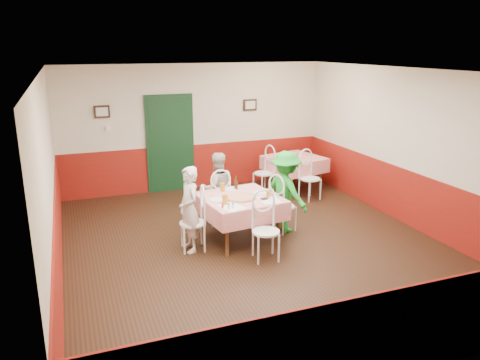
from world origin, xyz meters
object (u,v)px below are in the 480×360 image
object	(u,v)px
chair_left	(193,223)
glass_a	(225,200)
wallet	(264,199)
chair_right	(283,207)
pizza	(240,197)
glass_c	(223,187)
second_table	(294,174)
beer_bottle	(236,183)
diner_right	(286,192)
main_table	(240,219)
chair_second_b	(310,179)
diner_far	(217,188)
chair_second_a	(264,173)
diner_left	(189,209)
chair_near	(266,232)
chair_far	(218,200)
glass_b	(268,193)

from	to	relation	value
chair_left	glass_a	world-z (taller)	glass_a
wallet	chair_right	bearing A→B (deg)	27.86
pizza	glass_c	xyz separation A→B (m)	(-0.15, 0.47, 0.06)
glass_c	second_table	bearing A→B (deg)	38.78
chair_right	beer_bottle	distance (m)	0.92
beer_bottle	diner_right	bearing A→B (deg)	-20.16
beer_bottle	glass_a	bearing A→B (deg)	-122.60
main_table	chair_second_b	distance (m)	2.63
chair_right	diner_far	bearing A→B (deg)	29.67
pizza	chair_second_a	bearing A→B (deg)	58.62
second_table	wallet	world-z (taller)	wallet
chair_right	diner_left	xyz separation A→B (m)	(-1.74, -0.21, 0.24)
chair_second_a	diner_far	world-z (taller)	diner_far
main_table	chair_near	size ratio (longest dim) A/B	1.36
diner_left	pizza	bearing A→B (deg)	86.59
glass_c	diner_far	world-z (taller)	diner_far
main_table	beer_bottle	size ratio (longest dim) A/B	5.52
chair_far	pizza	size ratio (longest dim) A/B	1.87
second_table	chair_near	xyz separation A→B (m)	(-2.05, -3.11, 0.08)
main_table	glass_a	size ratio (longest dim) A/B	7.93
pizza	diner_left	size ratio (longest dim) A/B	0.35
chair_second_b	diner_right	distance (m)	1.90
pizza	glass_a	distance (m)	0.39
chair_left	chair_second_b	distance (m)	3.41
glass_b	chair_near	bearing A→B (deg)	-116.33
chair_second_b	wallet	distance (m)	2.57
second_table	diner_right	distance (m)	2.52
glass_b	diner_right	size ratio (longest dim) A/B	0.10
chair_near	chair_second_b	distance (m)	3.12
chair_near	glass_a	distance (m)	0.83
second_table	chair_near	distance (m)	3.72
wallet	diner_left	bearing A→B (deg)	165.99
chair_far	chair_second_a	world-z (taller)	same
chair_left	chair_second_a	xyz separation A→B (m)	(2.25, 2.37, 0.00)
chair_second_b	glass_a	world-z (taller)	glass_a
chair_second_b	diner_left	world-z (taller)	diner_left
second_table	chair_second_a	xyz separation A→B (m)	(-0.75, 0.00, 0.08)
glass_b	chair_right	bearing A→B (deg)	34.63
chair_left	chair_second_a	distance (m)	3.26
chair_right	pizza	size ratio (longest dim) A/B	1.87
pizza	wallet	world-z (taller)	pizza
chair_left	glass_b	xyz separation A→B (m)	(1.28, -0.08, 0.38)
chair_far	diner_right	xyz separation A→B (m)	(1.00, -0.73, 0.27)
main_table	second_table	world-z (taller)	same
chair_far	glass_c	xyz separation A→B (m)	(-0.07, -0.45, 0.38)
chair_right	diner_left	world-z (taller)	diner_left
diner_far	pizza	bearing A→B (deg)	93.46
pizza	beer_bottle	xyz separation A→B (m)	(0.10, 0.48, 0.09)
chair_second_a	diner_right	xyz separation A→B (m)	(-0.51, -2.15, 0.27)
glass_a	beer_bottle	world-z (taller)	beer_bottle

